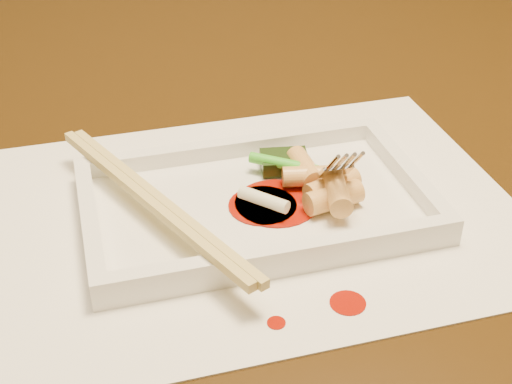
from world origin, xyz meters
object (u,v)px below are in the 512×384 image
object	(u,v)px
placemat	(256,212)
plate_base	(256,207)
fork	(340,94)
chopstick_a	(147,200)
table	(251,208)

from	to	relation	value
placemat	plate_base	bearing A→B (deg)	0.00
placemat	plate_base	size ratio (longest dim) A/B	1.54
fork	plate_base	bearing A→B (deg)	-165.58
placemat	fork	distance (m)	0.11
chopstick_a	fork	bearing A→B (deg)	6.75
chopstick_a	plate_base	bearing A→B (deg)	0.00
plate_base	fork	xyz separation A→B (m)	(0.07, 0.02, 0.08)
placemat	chopstick_a	world-z (taller)	chopstick_a
table	placemat	xyz separation A→B (m)	(-0.04, -0.15, 0.10)
chopstick_a	placemat	bearing A→B (deg)	0.00
chopstick_a	fork	world-z (taller)	fork
table	chopstick_a	distance (m)	0.23
placemat	fork	xyz separation A→B (m)	(0.07, 0.02, 0.08)
plate_base	chopstick_a	distance (m)	0.08
placemat	fork	bearing A→B (deg)	14.42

